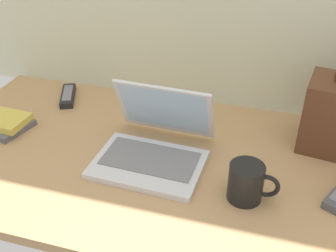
{
  "coord_description": "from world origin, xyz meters",
  "views": [
    {
      "loc": [
        0.22,
        -0.92,
        0.76
      ],
      "look_at": [
        -0.05,
        0.0,
        0.15
      ],
      "focal_mm": 43.55,
      "sensor_mm": 36.0,
      "label": 1
    }
  ],
  "objects_px": {
    "laptop": "(154,145)",
    "coffee_mug": "(247,182)",
    "book_stack": "(4,123)",
    "remote_control_far": "(68,96)"
  },
  "relations": [
    {
      "from": "book_stack",
      "to": "laptop",
      "type": "bearing_deg",
      "value": -1.48
    },
    {
      "from": "laptop",
      "to": "remote_control_far",
      "type": "relative_size",
      "value": 1.93
    },
    {
      "from": "remote_control_far",
      "to": "book_stack",
      "type": "xyz_separation_m",
      "value": [
        -0.1,
        -0.24,
        0.01
      ]
    },
    {
      "from": "laptop",
      "to": "coffee_mug",
      "type": "xyz_separation_m",
      "value": [
        0.28,
        -0.1,
        0.01
      ]
    },
    {
      "from": "coffee_mug",
      "to": "book_stack",
      "type": "distance_m",
      "value": 0.81
    },
    {
      "from": "laptop",
      "to": "book_stack",
      "type": "height_order",
      "value": "laptop"
    },
    {
      "from": "coffee_mug",
      "to": "laptop",
      "type": "bearing_deg",
      "value": 160.13
    },
    {
      "from": "remote_control_far",
      "to": "book_stack",
      "type": "relative_size",
      "value": 0.91
    },
    {
      "from": "laptop",
      "to": "coffee_mug",
      "type": "height_order",
      "value": "laptop"
    },
    {
      "from": "coffee_mug",
      "to": "book_stack",
      "type": "relative_size",
      "value": 0.72
    }
  ]
}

